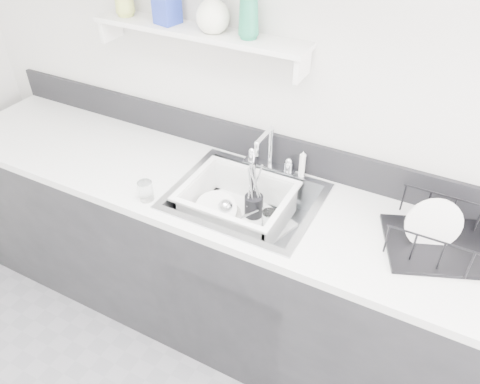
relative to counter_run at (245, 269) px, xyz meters
The scene contains 17 objects.
room_shell 1.47m from the counter_run, 90.00° to the right, with size 3.50×3.00×2.60m.
counter_run is the anchor object (origin of this frame).
backsplash 0.62m from the counter_run, 90.00° to the left, with size 3.20×0.02×0.16m, color black.
sink 0.37m from the counter_run, ahead, with size 0.64×0.52×0.20m, color silver, non-canonical shape.
faucet 0.58m from the counter_run, 90.00° to the left, with size 0.26×0.18×0.23m.
side_sprayer 0.61m from the counter_run, 57.89° to the left, with size 0.03×0.03×0.14m, color white.
wall_shelf 1.13m from the counter_run, 146.69° to the left, with size 1.00×0.16×0.12m.
wash_tub 0.39m from the counter_run, 168.15° to the left, with size 0.48×0.39×0.19m, color white, non-canonical shape.
plate_stack 0.36m from the counter_run, 166.50° to the right, with size 0.24×0.23×0.09m.
utensil_cup 0.38m from the counter_run, 83.28° to the left, with size 0.09×0.09×0.29m.
ladle 0.35m from the counter_run, 146.09° to the right, with size 0.28×0.10×0.08m, color silver, non-canonical shape.
tumbler_in_tub 0.38m from the counter_run, ahead, with size 0.07×0.07×0.10m, color white.
tumbler_counter 0.66m from the counter_run, 150.07° to the right, with size 0.06×0.06×0.09m, color white.
dish_rack 0.98m from the counter_run, ahead, with size 0.43×0.32×0.15m, color black, non-canonical shape.
bowl_small 0.35m from the counter_run, 48.16° to the right, with size 0.11×0.11×0.03m, color white.
soap_bottle_c 1.21m from the counter_run, 139.93° to the left, with size 0.14×0.14×0.18m, color white.
soap_bottle_d 1.21m from the counter_run, 115.38° to the left, with size 0.08×0.08×0.22m, color #1C7B55.
Camera 1 is at (0.73, -0.25, 2.19)m, focal length 35.00 mm.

